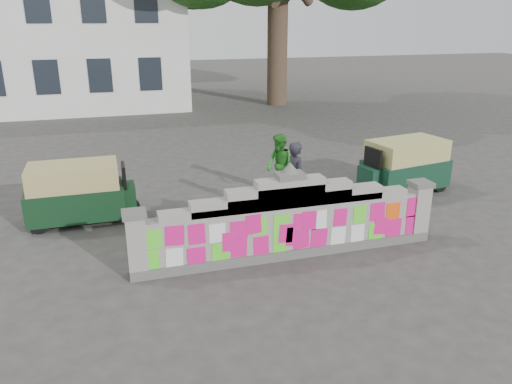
{
  "coord_description": "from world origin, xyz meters",
  "views": [
    {
      "loc": [
        -3.34,
        -8.71,
        4.67
      ],
      "look_at": [
        -0.39,
        1.0,
        1.1
      ],
      "focal_mm": 35.0,
      "sensor_mm": 36.0,
      "label": 1
    }
  ],
  "objects_px": {
    "rickshaw_left": "(78,192)",
    "pedestrian": "(280,166)",
    "cyclist_bike": "(295,203)",
    "rickshaw_right": "(404,165)",
    "cyclist_rider": "(296,188)"
  },
  "relations": [
    {
      "from": "cyclist_bike",
      "to": "pedestrian",
      "type": "relative_size",
      "value": 1.14
    },
    {
      "from": "cyclist_bike",
      "to": "cyclist_rider",
      "type": "xyz_separation_m",
      "value": [
        -0.0,
        0.0,
        0.36
      ]
    },
    {
      "from": "rickshaw_right",
      "to": "cyclist_bike",
      "type": "bearing_deg",
      "value": 9.14
    },
    {
      "from": "rickshaw_left",
      "to": "pedestrian",
      "type": "bearing_deg",
      "value": 3.36
    },
    {
      "from": "cyclist_rider",
      "to": "rickshaw_right",
      "type": "relative_size",
      "value": 0.64
    },
    {
      "from": "cyclist_rider",
      "to": "rickshaw_right",
      "type": "bearing_deg",
      "value": -78.07
    },
    {
      "from": "cyclist_rider",
      "to": "rickshaw_right",
      "type": "distance_m",
      "value": 3.95
    },
    {
      "from": "cyclist_rider",
      "to": "rickshaw_left",
      "type": "bearing_deg",
      "value": 64.81
    },
    {
      "from": "pedestrian",
      "to": "cyclist_bike",
      "type": "bearing_deg",
      "value": -25.5
    },
    {
      "from": "cyclist_rider",
      "to": "pedestrian",
      "type": "xyz_separation_m",
      "value": [
        0.29,
        1.94,
        -0.01
      ]
    },
    {
      "from": "cyclist_bike",
      "to": "rickshaw_right",
      "type": "bearing_deg",
      "value": -78.07
    },
    {
      "from": "rickshaw_right",
      "to": "cyclist_rider",
      "type": "bearing_deg",
      "value": 9.14
    },
    {
      "from": "cyclist_bike",
      "to": "rickshaw_left",
      "type": "bearing_deg",
      "value": 64.81
    },
    {
      "from": "cyclist_rider",
      "to": "pedestrian",
      "type": "bearing_deg",
      "value": -15.52
    },
    {
      "from": "pedestrian",
      "to": "rickshaw_right",
      "type": "distance_m",
      "value": 3.51
    }
  ]
}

